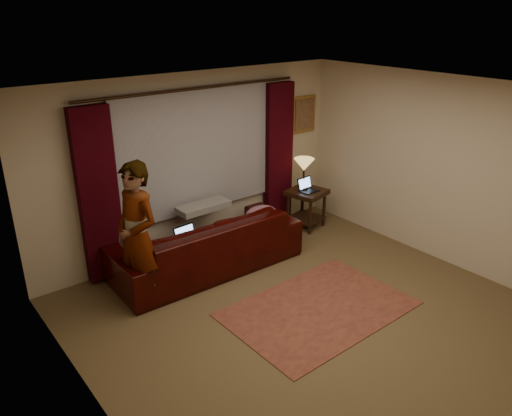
{
  "coord_description": "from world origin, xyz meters",
  "views": [
    {
      "loc": [
        -3.59,
        -3.45,
        3.44
      ],
      "look_at": [
        0.1,
        1.2,
        1.0
      ],
      "focal_mm": 35.0,
      "sensor_mm": 36.0,
      "label": 1
    }
  ],
  "objects_px": {
    "tiffany_lamp": "(304,174)",
    "laptop_table": "(309,185)",
    "sofa": "(206,233)",
    "laptop_sofa": "(189,237)",
    "end_table": "(306,209)",
    "person": "(138,237)"
  },
  "relations": [
    {
      "from": "end_table",
      "to": "laptop_table",
      "type": "height_order",
      "value": "laptop_table"
    },
    {
      "from": "sofa",
      "to": "end_table",
      "type": "relative_size",
      "value": 4.12
    },
    {
      "from": "sofa",
      "to": "laptop_sofa",
      "type": "height_order",
      "value": "sofa"
    },
    {
      "from": "tiffany_lamp",
      "to": "laptop_table",
      "type": "distance_m",
      "value": 0.2
    },
    {
      "from": "tiffany_lamp",
      "to": "laptop_sofa",
      "type": "bearing_deg",
      "value": -170.93
    },
    {
      "from": "tiffany_lamp",
      "to": "person",
      "type": "bearing_deg",
      "value": -171.06
    },
    {
      "from": "sofa",
      "to": "tiffany_lamp",
      "type": "bearing_deg",
      "value": -172.28
    },
    {
      "from": "laptop_sofa",
      "to": "person",
      "type": "bearing_deg",
      "value": -175.54
    },
    {
      "from": "sofa",
      "to": "end_table",
      "type": "xyz_separation_m",
      "value": [
        2.05,
        0.17,
        -0.21
      ]
    },
    {
      "from": "person",
      "to": "laptop_sofa",
      "type": "bearing_deg",
      "value": 88.68
    },
    {
      "from": "end_table",
      "to": "person",
      "type": "relative_size",
      "value": 0.35
    },
    {
      "from": "laptop_table",
      "to": "person",
      "type": "relative_size",
      "value": 0.18
    },
    {
      "from": "laptop_sofa",
      "to": "tiffany_lamp",
      "type": "distance_m",
      "value": 2.43
    },
    {
      "from": "sofa",
      "to": "laptop_table",
      "type": "distance_m",
      "value": 2.06
    },
    {
      "from": "laptop_sofa",
      "to": "person",
      "type": "distance_m",
      "value": 0.81
    },
    {
      "from": "end_table",
      "to": "person",
      "type": "bearing_deg",
      "value": -172.28
    },
    {
      "from": "sofa",
      "to": "tiffany_lamp",
      "type": "height_order",
      "value": "tiffany_lamp"
    },
    {
      "from": "end_table",
      "to": "laptop_table",
      "type": "bearing_deg",
      "value": -95.76
    },
    {
      "from": "tiffany_lamp",
      "to": "laptop_table",
      "type": "height_order",
      "value": "tiffany_lamp"
    },
    {
      "from": "sofa",
      "to": "tiffany_lamp",
      "type": "distance_m",
      "value": 2.08
    },
    {
      "from": "sofa",
      "to": "end_table",
      "type": "bearing_deg",
      "value": -174.16
    },
    {
      "from": "sofa",
      "to": "tiffany_lamp",
      "type": "xyz_separation_m",
      "value": [
        2.03,
        0.23,
        0.37
      ]
    }
  ]
}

